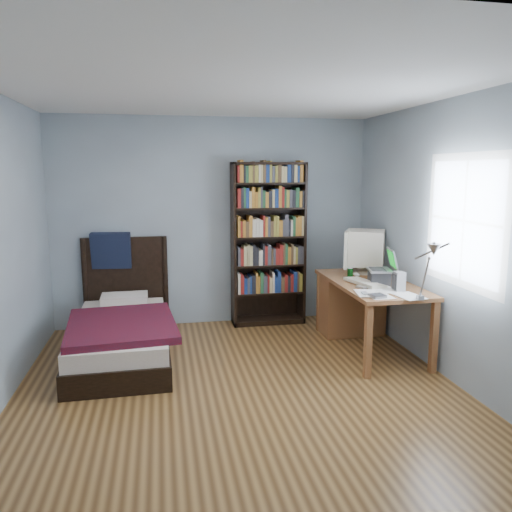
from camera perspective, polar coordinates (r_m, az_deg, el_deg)
name	(u,v)px	position (r m, az deg, el deg)	size (l,w,h in m)	color
room	(244,248)	(4.03, -1.39, 0.93)	(4.20, 4.24, 2.50)	#553519
desk	(355,301)	(5.76, 11.29, -5.12)	(0.75, 1.50, 0.73)	brown
crt_monitor	(363,249)	(5.71, 12.17, 0.84)	(0.59, 0.54, 0.49)	beige
laptop	(381,274)	(5.23, 14.08, -1.98)	(0.34, 0.33, 0.36)	#2D2D30
desk_lamp	(432,255)	(4.27, 19.48, 0.06)	(0.22, 0.49, 0.58)	#99999E
keyboard	(365,283)	(5.18, 12.32, -3.01)	(0.19, 0.48, 0.03)	beige
speaker	(399,281)	(4.96, 16.03, -2.81)	(0.09, 0.09, 0.19)	gray
soda_can	(350,273)	(5.45, 10.71, -1.94)	(0.06, 0.06, 0.11)	#083707
mouse	(357,275)	(5.57, 11.43, -2.10)	(0.06, 0.10, 0.03)	silver
phone_silver	(361,287)	(5.00, 11.94, -3.51)	(0.05, 0.10, 0.02)	#BCBCC1
phone_grey	(365,293)	(4.76, 12.32, -4.20)	(0.05, 0.10, 0.02)	gray
external_drive	(378,296)	(4.67, 13.72, -4.49)	(0.12, 0.12, 0.03)	gray
bookshelf	(268,244)	(6.07, 1.41, 1.38)	(0.89, 0.30, 1.97)	black
bed	(122,330)	(5.33, -15.11, -8.17)	(1.09, 2.02, 1.16)	black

